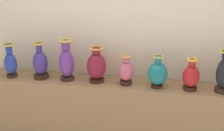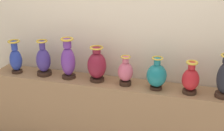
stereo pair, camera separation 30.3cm
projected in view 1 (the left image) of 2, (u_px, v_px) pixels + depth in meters
The scene contains 10 objects.
display_shelf at pixel (112, 119), 3.25m from camera, with size 2.58×0.32×0.85m, color #99704C.
back_wall at pixel (114, 15), 3.08m from camera, with size 4.52×0.14×2.91m.
vase_cobalt at pixel (10, 62), 3.18m from camera, with size 0.13×0.13×0.36m.
vase_indigo at pixel (40, 63), 3.15m from camera, with size 0.15×0.15×0.38m.
vase_violet at pixel (66, 62), 3.09m from camera, with size 0.15×0.15×0.42m.
vase_burgundy at pixel (96, 66), 3.06m from camera, with size 0.19×0.19×0.36m.
vase_rose at pixel (126, 72), 3.01m from camera, with size 0.15×0.15×0.30m.
vase_teal at pixel (157, 73), 2.94m from camera, with size 0.19×0.19×0.32m.
vase_crimson at pixel (191, 76), 2.89m from camera, with size 0.16×0.16×0.31m.
vase_onyx at pixel (224, 73), 2.83m from camera, with size 0.14×0.14×0.40m.
Camera 1 is at (0.49, -2.79, 2.11)m, focal length 49.96 mm.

